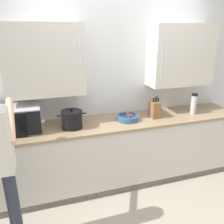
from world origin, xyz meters
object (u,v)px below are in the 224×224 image
Objects in this scene: stock_pot at (72,119)px; microwave_oven at (14,120)px; thermos_flask at (194,104)px; knife_block at (155,109)px; fruit_bowl at (128,117)px.

microwave_oven is at bearing 173.47° from stock_pot.
stock_pot is at bearing 179.18° from thermos_flask.
microwave_oven is 1.83× the size of knife_block.
microwave_oven is 0.66m from stock_pot.
fruit_bowl is 0.39m from knife_block.
knife_block is at bearing -2.03° from microwave_oven.
microwave_oven and thermos_flask have the same top height.
stock_pot is 1.16× the size of knife_block.
microwave_oven is at bearing 177.59° from thermos_flask.
stock_pot is (-1.70, 0.02, -0.04)m from thermos_flask.
knife_block reaches higher than stock_pot.
fruit_bowl is 0.80× the size of stock_pot.
knife_block is at bearing 0.64° from stock_pot.
stock_pot reaches higher than fruit_bowl.
thermos_flask is at bearing -2.75° from fruit_bowl.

